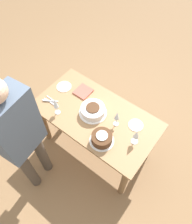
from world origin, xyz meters
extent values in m
plane|color=#8E6B47|center=(0.00, 0.00, 0.00)|extent=(12.00, 12.00, 0.00)
cube|color=#9E754C|center=(0.00, 0.00, 0.74)|extent=(1.33, 0.72, 0.03)
cylinder|color=brown|center=(-0.59, -0.28, 0.36)|extent=(0.07, 0.07, 0.72)
cylinder|color=brown|center=(0.59, -0.28, 0.36)|extent=(0.07, 0.07, 0.72)
cylinder|color=brown|center=(-0.59, 0.28, 0.36)|extent=(0.07, 0.07, 0.72)
cylinder|color=brown|center=(0.59, 0.28, 0.36)|extent=(0.07, 0.07, 0.72)
cylinder|color=white|center=(-0.04, 0.00, 0.76)|extent=(0.30, 0.30, 0.01)
cylinder|color=white|center=(-0.04, 0.00, 0.80)|extent=(0.26, 0.26, 0.08)
cylinder|color=#4C2D19|center=(-0.04, 0.00, 0.85)|extent=(0.14, 0.14, 0.01)
cylinder|color=white|center=(0.23, -0.21, 0.76)|extent=(0.24, 0.24, 0.01)
cylinder|color=#4C2D19|center=(0.23, -0.21, 0.80)|extent=(0.20, 0.20, 0.09)
cylinder|color=white|center=(0.23, -0.21, 0.85)|extent=(0.11, 0.11, 0.01)
cylinder|color=silver|center=(0.23, 0.03, 0.76)|extent=(0.06, 0.06, 0.00)
cylinder|color=silver|center=(0.23, 0.03, 0.81)|extent=(0.01, 0.01, 0.10)
cone|color=silver|center=(0.23, 0.03, 0.91)|extent=(0.05, 0.05, 0.10)
cylinder|color=silver|center=(0.49, -0.02, 0.76)|extent=(0.07, 0.07, 0.00)
cylinder|color=silver|center=(0.49, -0.02, 0.80)|extent=(0.01, 0.01, 0.09)
cone|color=silver|center=(0.49, -0.02, 0.89)|extent=(0.05, 0.05, 0.09)
cylinder|color=silver|center=(-0.34, -0.22, 0.76)|extent=(0.06, 0.06, 0.00)
cylinder|color=silver|center=(-0.34, -0.22, 0.80)|extent=(0.01, 0.01, 0.09)
cone|color=silver|center=(-0.34, -0.22, 0.91)|extent=(0.05, 0.05, 0.12)
cylinder|color=beige|center=(-0.53, 0.08, 0.76)|extent=(0.17, 0.17, 0.01)
cylinder|color=beige|center=(0.40, 0.14, 0.76)|extent=(0.15, 0.15, 0.01)
cube|color=silver|center=(-0.50, -0.17, 0.75)|extent=(0.17, 0.03, 0.00)
cube|color=silver|center=(-0.51, -0.14, 0.76)|extent=(0.17, 0.02, 0.00)
cube|color=silver|center=(-0.48, -0.18, 0.76)|extent=(0.17, 0.02, 0.00)
cube|color=silver|center=(-0.51, -0.17, 0.76)|extent=(0.15, 0.10, 0.00)
cube|color=silver|center=(-0.50, -0.17, 0.77)|extent=(0.15, 0.11, 0.00)
cube|color=#B75B4C|center=(-0.31, 0.16, 0.76)|extent=(0.17, 0.18, 0.02)
cylinder|color=#4C4238|center=(-0.28, -0.81, 0.41)|extent=(0.11, 0.11, 0.81)
cylinder|color=#4C4238|center=(-0.30, -0.59, 0.41)|extent=(0.11, 0.11, 0.81)
cube|color=slate|center=(-0.29, -0.70, 1.15)|extent=(0.26, 0.42, 0.68)
camera|label=1|loc=(0.79, -1.01, 2.65)|focal=35.00mm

